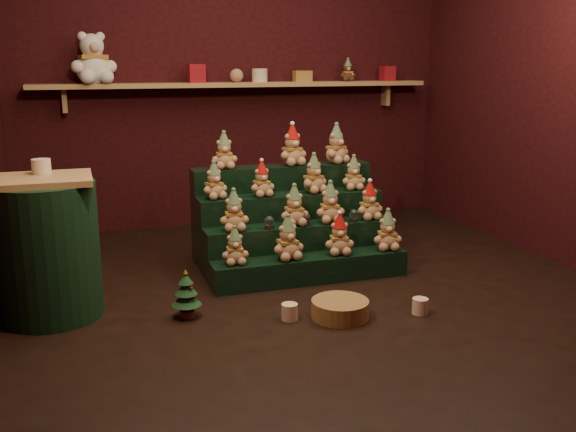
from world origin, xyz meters
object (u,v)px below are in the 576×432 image
object	(u,v)px
mug_right	(420,306)
brown_bear	(348,70)
white_bear	(92,51)
snow_globe_b	(306,219)
side_table	(48,249)
riser_tier_front	(310,269)
mug_left	(290,312)
snow_globe_c	(354,215)
snow_globe_a	(269,222)
wicker_basket	(340,309)
mini_christmas_tree	(186,294)

from	to	relation	value
mug_right	brown_bear	world-z (taller)	brown_bear
mug_right	white_bear	size ratio (longest dim) A/B	0.19
snow_globe_b	mug_right	distance (m)	1.08
side_table	brown_bear	distance (m)	3.37
riser_tier_front	mug_left	bearing A→B (deg)	-120.28
mug_left	mug_right	distance (m)	0.80
snow_globe_c	mug_left	size ratio (longest dim) A/B	0.95
mug_left	snow_globe_a	bearing A→B (deg)	82.12
riser_tier_front	snow_globe_c	distance (m)	0.53
snow_globe_b	white_bear	xyz separation A→B (m)	(-1.34, 1.52, 1.18)
snow_globe_a	mug_right	distance (m)	1.21
snow_globe_a	white_bear	size ratio (longest dim) A/B	0.17
mug_right	wicker_basket	bearing A→B (deg)	168.53
riser_tier_front	mug_right	bearing A→B (deg)	-61.10
snow_globe_a	snow_globe_c	size ratio (longest dim) A/B	0.97
snow_globe_b	mug_right	size ratio (longest dim) A/B	0.96
mini_christmas_tree	snow_globe_a	bearing A→B (deg)	38.68
mug_right	brown_bear	distance (m)	2.87
snow_globe_b	mini_christmas_tree	world-z (taller)	snow_globe_b
mini_christmas_tree	white_bear	bearing A→B (deg)	100.44
snow_globe_c	side_table	bearing A→B (deg)	-172.79
mug_left	wicker_basket	world-z (taller)	wicker_basket
snow_globe_a	mug_left	world-z (taller)	snow_globe_a
mug_right	snow_globe_a	bearing A→B (deg)	125.98
side_table	snow_globe_c	bearing A→B (deg)	6.95
side_table	white_bear	distance (m)	2.17
wicker_basket	snow_globe_c	bearing A→B (deg)	61.58
mug_left	mug_right	bearing A→B (deg)	-11.63
snow_globe_b	white_bear	distance (m)	2.34
side_table	mug_left	bearing A→B (deg)	-21.04
snow_globe_a	wicker_basket	distance (m)	0.93
side_table	snow_globe_a	bearing A→B (deg)	10.11
brown_bear	white_bear	bearing A→B (deg)	-172.43
snow_globe_a	white_bear	distance (m)	2.20
side_table	mug_left	distance (m)	1.48
mini_christmas_tree	mug_right	size ratio (longest dim) A/B	3.11
side_table	mug_right	size ratio (longest dim) A/B	8.78
mini_christmas_tree	brown_bear	world-z (taller)	brown_bear
snow_globe_a	brown_bear	world-z (taller)	brown_bear
riser_tier_front	wicker_basket	world-z (taller)	riser_tier_front
riser_tier_front	snow_globe_a	xyz separation A→B (m)	(-0.25, 0.16, 0.32)
mini_christmas_tree	wicker_basket	xyz separation A→B (m)	(0.88, -0.29, -0.09)
side_table	snow_globe_b	bearing A→B (deg)	8.49
mug_right	white_bear	bearing A→B (deg)	125.33
snow_globe_b	side_table	world-z (taller)	side_table
snow_globe_a	mini_christmas_tree	xyz separation A→B (m)	(-0.68, -0.55, -0.26)
white_bear	snow_globe_a	bearing A→B (deg)	-66.56
snow_globe_a	mini_christmas_tree	distance (m)	0.91
mug_right	side_table	bearing A→B (deg)	162.50
riser_tier_front	brown_bear	size ratio (longest dim) A/B	6.80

